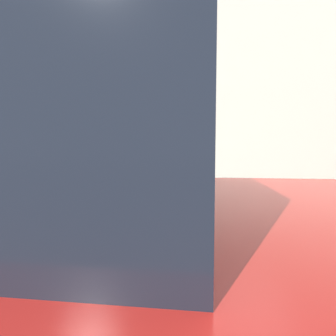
% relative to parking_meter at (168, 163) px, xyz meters
% --- Properties ---
extents(ground_plane, '(60.00, 60.00, 0.00)m').
position_rel_parking_meter_xyz_m(ground_plane, '(-0.04, -1.27, -1.18)').
color(ground_plane, '#47474C').
extents(sidewalk, '(24.00, 2.80, 0.12)m').
position_rel_parking_meter_xyz_m(sidewalk, '(-0.04, 0.93, -1.12)').
color(sidewalk, '#ADAAA3').
rests_on(sidewalk, ground_plane).
extents(building_facade, '(24.00, 0.30, 5.51)m').
position_rel_parking_meter_xyz_m(building_facade, '(-0.04, 4.12, 1.57)').
color(building_facade, beige).
rests_on(building_facade, ground_plane).
extents(parking_meter, '(0.21, 0.14, 1.53)m').
position_rel_parking_meter_xyz_m(parking_meter, '(0.00, 0.00, 0.00)').
color(parking_meter, '#2D2D30').
rests_on(parking_meter, sidewalk).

